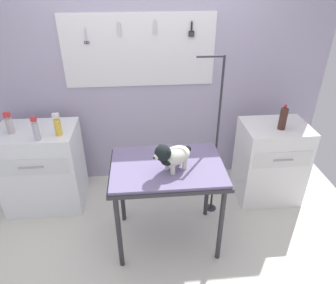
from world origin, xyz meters
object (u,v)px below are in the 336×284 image
at_px(grooming_table, 167,173).
at_px(pump_bottle_white, 9,124).
at_px(dog, 172,156).
at_px(counter_left, 43,168).
at_px(grooming_arm, 215,147).
at_px(soda_bottle, 283,118).
at_px(cabinet_right, 270,162).

distance_m(grooming_table, pump_bottle_white, 1.63).
xyz_separation_m(grooming_table, pump_bottle_white, (-1.49, 0.62, 0.23)).
bearing_deg(dog, pump_bottle_white, 155.14).
xyz_separation_m(dog, pump_bottle_white, (-1.52, 0.70, 0.00)).
relative_size(counter_left, pump_bottle_white, 4.18).
height_order(grooming_arm, dog, grooming_arm).
distance_m(dog, counter_left, 1.62).
bearing_deg(grooming_arm, soda_bottle, 9.44).
xyz_separation_m(grooming_arm, dog, (-0.48, -0.45, 0.21)).
relative_size(pump_bottle_white, soda_bottle, 0.84).
bearing_deg(counter_left, cabinet_right, -2.42).
bearing_deg(dog, soda_bottle, 25.72).
relative_size(grooming_table, soda_bottle, 3.81).
bearing_deg(dog, counter_left, 150.57).
height_order(cabinet_right, pump_bottle_white, pump_bottle_white).
distance_m(counter_left, cabinet_right, 2.49).
distance_m(pump_bottle_white, soda_bottle, 2.70).
relative_size(dog, pump_bottle_white, 1.63).
height_order(counter_left, cabinet_right, counter_left).
xyz_separation_m(dog, soda_bottle, (1.18, 0.57, 0.02)).
distance_m(counter_left, soda_bottle, 2.57).
distance_m(dog, cabinet_right, 1.44).
bearing_deg(cabinet_right, soda_bottle, -81.20).
distance_m(grooming_table, grooming_arm, 0.63).
xyz_separation_m(grooming_arm, counter_left, (-1.80, 0.30, -0.34)).
relative_size(counter_left, cabinet_right, 1.01).
bearing_deg(pump_bottle_white, grooming_arm, -7.25).
xyz_separation_m(grooming_table, counter_left, (-1.29, 0.66, -0.32)).
height_order(dog, cabinet_right, dog).
distance_m(grooming_table, soda_bottle, 1.32).
distance_m(grooming_arm, dog, 0.69).
height_order(pump_bottle_white, soda_bottle, soda_bottle).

